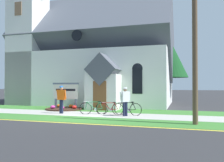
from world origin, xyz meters
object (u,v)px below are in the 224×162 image
Objects in this scene: roadside_conifer at (168,57)px; church_sign at (66,92)px; bicycle_blue at (94,108)px; bicycle_white at (128,109)px; cyclist_in_white_jersey at (125,99)px; bicycle_red at (109,108)px; cyclist_in_blue_jersey at (61,97)px; utility_pole at (192,21)px; yard_deciduous_tree at (24,70)px.

church_sign is at bearing -132.88° from roadside_conifer.
church_sign is 3.90m from bicycle_blue.
bicycle_white is at bearing -100.75° from roadside_conifer.
church_sign is 1.26× the size of cyclist_in_white_jersey.
bicycle_blue reaches higher than bicycle_red.
cyclist_in_white_jersey reaches higher than bicycle_red.
cyclist_in_blue_jersey is (-4.16, 0.02, 0.06)m from cyclist_in_white_jersey.
roadside_conifer is (1.81, 9.52, 4.17)m from bicycle_white.
utility_pole reaches higher than bicycle_white.
utility_pole is (7.82, -1.83, 3.74)m from cyclist_in_blue_jersey.
cyclist_in_white_jersey is at bearing -25.79° from church_sign.
utility_pole is at bearing -20.50° from bicycle_blue.
roadside_conifer is at bearing 47.12° from church_sign.
bicycle_red is at bearing -107.27° from roadside_conifer.
church_sign is 2.69m from cyclist_in_blue_jersey.
cyclist_in_blue_jersey is 12.20m from roadside_conifer.
roadside_conifer reaches higher than bicycle_blue.
utility_pole is at bearing -13.16° from cyclist_in_blue_jersey.
cyclist_in_blue_jersey is at bearing -171.53° from bicycle_blue.
cyclist_in_white_jersey is 0.25× the size of roadside_conifer.
cyclist_in_white_jersey is 5.58m from utility_pole.
bicycle_white is at bearing 0.03° from bicycle_red.
yard_deciduous_tree is at bearing -168.21° from roadside_conifer.
bicycle_white is 0.80m from cyclist_in_white_jersey.
utility_pole reaches higher than bicycle_red.
bicycle_red is 1.39m from cyclist_in_white_jersey.
roadside_conifer is (1.84, 10.05, 3.58)m from cyclist_in_white_jersey.
cyclist_in_white_jersey is at bearing -0.33° from cyclist_in_blue_jersey.
church_sign is 1.20× the size of bicycle_white.
bicycle_blue is at bearing -34.82° from church_sign.
bicycle_blue is at bearing -111.87° from roadside_conifer.
cyclist_in_blue_jersey is 0.27× the size of roadside_conifer.
bicycle_red is 3.15m from cyclist_in_blue_jersey.
bicycle_red is 13.35m from yard_deciduous_tree.
bicycle_white is at bearing 6.91° from cyclist_in_blue_jersey.
yard_deciduous_tree is (-7.20, 4.58, 1.98)m from church_sign.
bicycle_red is 0.38× the size of yard_deciduous_tree.
bicycle_red is at bearing 9.48° from cyclist_in_blue_jersey.
cyclist_in_blue_jersey is (-4.19, -0.51, 0.66)m from bicycle_white.
yard_deciduous_tree is at bearing 146.80° from bicycle_blue.
bicycle_red is 6.92m from utility_pole.
yard_deciduous_tree reaches higher than cyclist_in_blue_jersey.
bicycle_red is at bearing 11.72° from bicycle_blue.
bicycle_blue is 0.25× the size of roadside_conifer.
cyclist_in_white_jersey is at bearing -93.21° from bicycle_white.
yard_deciduous_tree reaches higher than bicycle_white.
roadside_conifer reaches higher than church_sign.
cyclist_in_blue_jersey reaches higher than cyclist_in_white_jersey.
cyclist_in_white_jersey is at bearing -100.36° from roadside_conifer.
church_sign is 0.32× the size of roadside_conifer.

